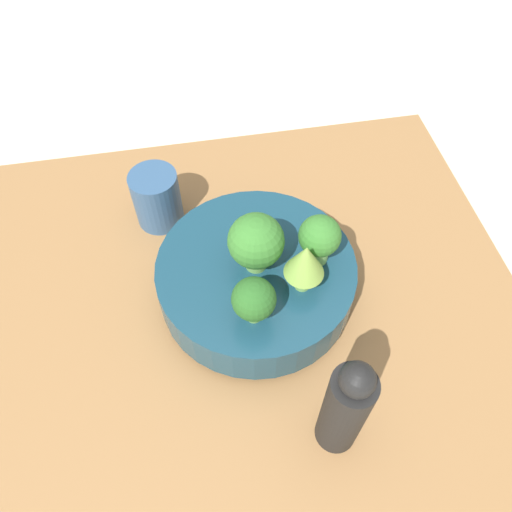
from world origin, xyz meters
TOP-DOWN VIEW (x-y plane):
  - ground_plane at (0.00, 0.00)m, footprint 6.00×6.00m
  - table at (0.00, 0.00)m, footprint 0.83×0.72m
  - bowl at (-0.04, -0.02)m, footprint 0.26×0.26m
  - broccoli_floret_back at (-0.02, 0.05)m, footprint 0.05×0.05m
  - broccoli_floret_left at (-0.12, -0.02)m, footprint 0.05×0.05m
  - romanesco_piece_far at (-0.09, 0.02)m, footprint 0.05×0.05m
  - broccoli_floret_center at (-0.04, -0.02)m, footprint 0.07×0.07m
  - cup at (0.08, -0.19)m, footprint 0.07×0.07m
  - pepper_mill at (-0.10, 0.18)m, footprint 0.05×0.05m

SIDE VIEW (x-z plane):
  - ground_plane at x=0.00m, z-range 0.00..0.00m
  - table at x=0.00m, z-range 0.00..0.04m
  - bowl at x=-0.04m, z-range 0.05..0.12m
  - cup at x=0.08m, z-range 0.04..0.13m
  - pepper_mill at x=-0.10m, z-range 0.04..0.22m
  - broccoli_floret_back at x=-0.02m, z-range 0.12..0.19m
  - broccoli_floret_left at x=-0.12m, z-range 0.12..0.20m
  - broccoli_floret_center at x=-0.04m, z-range 0.12..0.21m
  - romanesco_piece_far at x=-0.09m, z-range 0.13..0.21m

